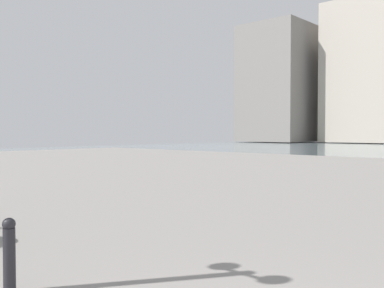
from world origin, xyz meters
TOP-DOWN VIEW (x-y plane):
  - building_annex at (23.44, -68.07)m, footprint 14.41×11.56m
  - building_highrise at (38.14, -63.87)m, footprint 10.81×13.21m
  - bollard_near at (4.16, -0.49)m, footprint 0.13×0.13m

SIDE VIEW (x-z plane):
  - bollard_near at x=4.16m, z-range 0.02..0.80m
  - building_highrise at x=38.14m, z-range 0.00..19.71m
  - building_annex at x=23.44m, z-range 0.00..22.05m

